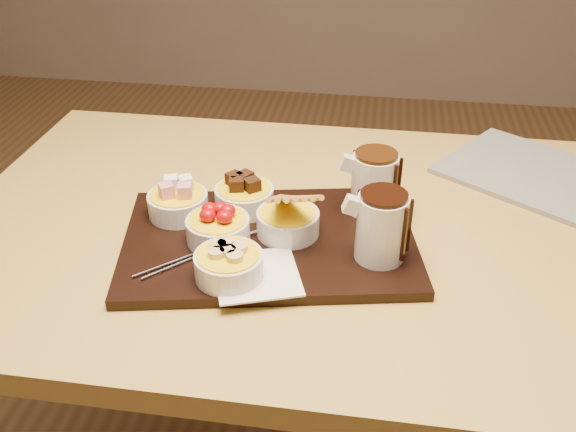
# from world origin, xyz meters

# --- Properties ---
(dining_table) EXTENTS (1.20, 0.80, 0.75)m
(dining_table) POSITION_xyz_m (0.00, 0.00, 0.65)
(dining_table) COLOR #BC9B45
(dining_table) RESTS_ON ground
(serving_board) EXTENTS (0.51, 0.38, 0.02)m
(serving_board) POSITION_xyz_m (-0.05, -0.08, 0.76)
(serving_board) COLOR black
(serving_board) RESTS_ON dining_table
(napkin) EXTENTS (0.15, 0.15, 0.00)m
(napkin) POSITION_xyz_m (-0.05, -0.18, 0.77)
(napkin) COLOR white
(napkin) RESTS_ON serving_board
(bowl_marshmallows) EXTENTS (0.10, 0.10, 0.04)m
(bowl_marshmallows) POSITION_xyz_m (-0.21, -0.03, 0.79)
(bowl_marshmallows) COLOR beige
(bowl_marshmallows) RESTS_ON serving_board
(bowl_cake) EXTENTS (0.10, 0.10, 0.04)m
(bowl_cake) POSITION_xyz_m (-0.10, 0.00, 0.79)
(bowl_cake) COLOR beige
(bowl_cake) RESTS_ON serving_board
(bowl_strawberries) EXTENTS (0.10, 0.10, 0.04)m
(bowl_strawberries) POSITION_xyz_m (-0.12, -0.10, 0.79)
(bowl_strawberries) COLOR beige
(bowl_strawberries) RESTS_ON serving_board
(bowl_biscotti) EXTENTS (0.10, 0.10, 0.04)m
(bowl_biscotti) POSITION_xyz_m (-0.02, -0.06, 0.79)
(bowl_biscotti) COLOR beige
(bowl_biscotti) RESTS_ON serving_board
(bowl_bananas) EXTENTS (0.10, 0.10, 0.04)m
(bowl_bananas) POSITION_xyz_m (-0.09, -0.19, 0.79)
(bowl_bananas) COLOR beige
(bowl_bananas) RESTS_ON serving_board
(pitcher_dark_chocolate) EXTENTS (0.09, 0.09, 0.10)m
(pitcher_dark_chocolate) POSITION_xyz_m (0.13, -0.10, 0.82)
(pitcher_dark_chocolate) COLOR silver
(pitcher_dark_chocolate) RESTS_ON serving_board
(pitcher_milk_chocolate) EXTENTS (0.09, 0.09, 0.10)m
(pitcher_milk_chocolate) POSITION_xyz_m (0.11, 0.03, 0.82)
(pitcher_milk_chocolate) COLOR silver
(pitcher_milk_chocolate) RESTS_ON serving_board
(fondue_skewers) EXTENTS (0.20, 0.21, 0.01)m
(fondue_skewers) POSITION_xyz_m (-0.13, -0.12, 0.77)
(fondue_skewers) COLOR silver
(fondue_skewers) RESTS_ON serving_board
(newspaper) EXTENTS (0.40, 0.39, 0.01)m
(newspaper) POSITION_xyz_m (0.41, 0.23, 0.76)
(newspaper) COLOR beige
(newspaper) RESTS_ON dining_table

